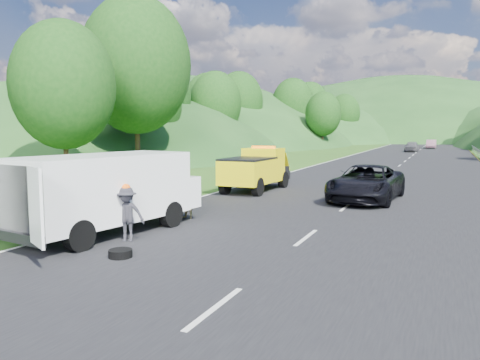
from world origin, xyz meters
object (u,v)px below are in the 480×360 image
at_px(child, 188,219).
at_px(passing_suv, 366,201).
at_px(woman, 170,207).
at_px(suitcase, 146,199).
at_px(tow_truck, 256,169).
at_px(spare_tire, 121,258).
at_px(white_van, 108,189).
at_px(worker, 128,242).

bearing_deg(child, passing_suv, 58.53).
bearing_deg(woman, suitcase, 118.08).
height_order(tow_truck, suitcase, tow_truck).
bearing_deg(spare_tire, child, 101.24).
relative_size(white_van, child, 6.57).
height_order(woman, worker, worker).
distance_m(worker, passing_suv, 11.80).
distance_m(woman, spare_tire, 7.76).
height_order(tow_truck, white_van, white_van).
bearing_deg(passing_suv, woman, -141.92).
bearing_deg(child, white_van, -103.88).
bearing_deg(child, spare_tire, -73.55).
xyz_separation_m(worker, spare_tire, (0.92, -1.49, 0.00)).
height_order(spare_tire, passing_suv, passing_suv).
relative_size(child, passing_suv, 0.19).
bearing_deg(spare_tire, white_van, 134.46).
distance_m(white_van, child, 3.50).
relative_size(tow_truck, suitcase, 9.39).
relative_size(woman, suitcase, 2.64).
height_order(tow_truck, passing_suv, tow_truck).
height_order(suitcase, spare_tire, suitcase).
bearing_deg(white_van, child, 79.48).
distance_m(white_van, passing_suv, 11.89).
relative_size(white_van, passing_suv, 1.27).
xyz_separation_m(woman, spare_tire, (3.07, -7.13, 0.00)).
distance_m(tow_truck, child, 8.27).
bearing_deg(white_van, woman, 109.82).
height_order(woman, suitcase, woman).
distance_m(tow_truck, worker, 11.90).
xyz_separation_m(spare_tire, passing_suv, (4.18, 12.13, 0.00)).
bearing_deg(spare_tire, tow_truck, 97.09).
bearing_deg(tow_truck, spare_tire, -82.02).
bearing_deg(worker, tow_truck, 71.11).
bearing_deg(passing_suv, tow_truck, 172.00).
bearing_deg(passing_suv, child, -123.20).
bearing_deg(spare_tire, passing_suv, 70.98).
height_order(child, passing_suv, passing_suv).
relative_size(white_van, woman, 4.75).
bearing_deg(worker, suitcase, 97.86).
xyz_separation_m(suitcase, passing_suv, (8.26, 5.24, -0.29)).
relative_size(tow_truck, spare_tire, 9.11).
xyz_separation_m(child, worker, (0.10, -3.65, 0.00)).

